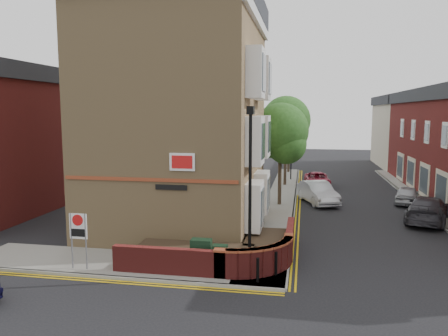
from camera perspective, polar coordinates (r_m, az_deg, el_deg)
ground at (r=16.30m, az=-3.00°, el=-15.08°), size 120.00×120.00×0.00m
pavement_corner at (r=18.66m, az=-12.64°, el=-12.10°), size 13.00×3.00×0.12m
pavement_main at (r=31.30m, az=7.45°, el=-4.05°), size 2.00×32.00×0.12m
kerb_side at (r=17.38m, az=-14.63°, el=-13.64°), size 13.00×0.15×0.12m
kerb_main_near at (r=31.27m, az=9.28°, el=-4.10°), size 0.15×32.00×0.12m
kerb_main_far at (r=29.29m, az=25.07°, el=-5.49°), size 0.15×40.00×0.12m
yellow_lines_side at (r=17.19m, az=-14.99°, el=-14.09°), size 13.00×0.28×0.01m
yellow_lines_main at (r=31.27m, az=9.74°, el=-4.21°), size 0.28×32.00×0.01m
corner_building at (r=23.53m, az=-5.33°, el=7.34°), size 8.95×10.40×13.60m
garden_wall at (r=18.58m, az=-1.17°, el=-12.20°), size 6.80×6.00×1.20m
lamppost at (r=16.23m, az=3.42°, el=-2.86°), size 0.25×0.50×6.30m
utility_cabinet_large at (r=17.30m, az=-2.98°, el=-11.18°), size 0.80×0.45×1.20m
utility_cabinet_small at (r=16.88m, az=-0.52°, el=-11.83°), size 0.55×0.40×1.10m
bollard_near at (r=16.15m, az=4.43°, el=-13.14°), size 0.11×0.11×0.90m
bollard_far at (r=16.85m, az=6.80°, el=-12.28°), size 0.11×0.11×0.90m
zone_sign at (r=17.98m, az=-18.49°, el=-7.77°), size 0.72×0.07×2.20m
far_terrace_cream at (r=53.82m, az=22.27°, el=4.50°), size 5.40×12.40×8.00m
tree_near at (r=28.78m, az=7.39°, el=4.27°), size 3.64×3.65×6.70m
tree_mid at (r=36.74m, az=8.09°, el=5.69°), size 4.03×4.03×7.42m
tree_far at (r=44.74m, az=8.52°, el=5.61°), size 3.81×3.81×7.00m
traffic_light_assembly at (r=39.81m, az=8.78°, el=2.32°), size 0.20×0.16×4.20m
silver_car_near at (r=30.48m, az=12.14°, el=-3.15°), size 2.99×4.79×1.49m
red_car_main at (r=37.36m, az=12.08°, el=-1.48°), size 2.20×4.34×1.18m
grey_car_far at (r=27.36m, az=25.05°, el=-4.90°), size 3.66×5.49×1.48m
silver_car_far at (r=32.20m, az=22.80°, el=-3.24°), size 2.32×3.88×1.24m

